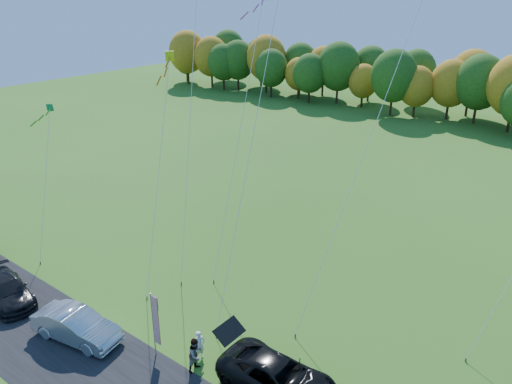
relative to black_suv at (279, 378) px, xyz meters
The scene contains 14 objects.
ground 5.64m from the black_suv, behind, with size 160.00×160.00×0.00m, color #2D5E19.
tree_line 54.72m from the black_suv, 95.82° to the left, with size 116.00×12.00×10.00m, color #1E4711, non-canonical shape.
black_suv is the anchor object (origin of this frame).
silver_sedan 11.36m from the black_suv, 161.90° to the right, with size 1.78×5.10×1.68m, color #B7B7BC.
dark_truck_a 17.66m from the black_suv, 166.85° to the right, with size 2.11×5.18×1.50m, color black.
person_tailgate_a 4.53m from the black_suv, behind, with size 0.59×0.39×1.63m, color white.
person_tailgate_b 4.28m from the black_suv, 162.40° to the right, with size 0.89×0.70×1.84m, color gray.
feather_flag 6.73m from the black_suv, 163.94° to the right, with size 0.50×0.07×3.76m.
kite_delta_blue 20.41m from the black_suv, 147.05° to the left, with size 5.67×9.75×30.93m.
kite_parafoil_orange 17.08m from the black_suv, 85.52° to the left, with size 6.41×11.47×30.75m.
kite_delta_red 15.15m from the black_suv, 132.47° to the left, with size 2.77×9.29×25.18m.
kite_diamond_yellow 13.51m from the black_suv, 163.11° to the left, with size 2.08×5.09×14.50m.
kite_diamond_green 21.51m from the black_suv, behind, with size 3.27×4.59×10.35m.
kite_diamond_pink 15.24m from the black_suv, 137.25° to the left, with size 2.34×8.13×17.75m.
Camera 1 is at (15.80, -14.40, 17.68)m, focal length 35.00 mm.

